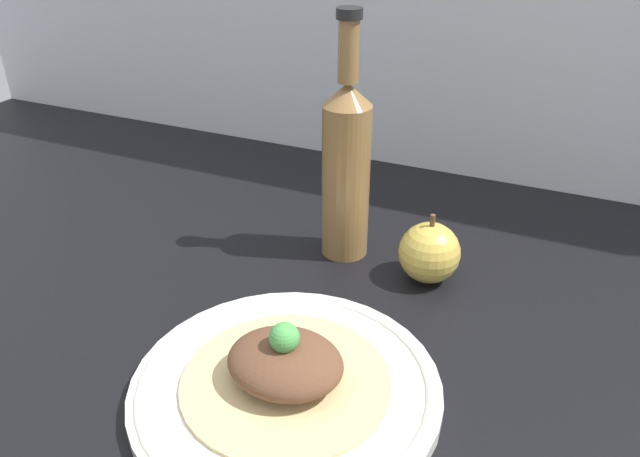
# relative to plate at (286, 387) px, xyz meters

# --- Properties ---
(ground_plane) EXTENTS (1.80, 1.10, 0.04)m
(ground_plane) POSITION_rel_plate_xyz_m (-0.08, 0.05, -0.03)
(ground_plane) COLOR black
(plate) EXTENTS (0.29, 0.29, 0.02)m
(plate) POSITION_rel_plate_xyz_m (0.00, 0.00, 0.00)
(plate) COLOR silver
(plate) RESTS_ON ground_plane
(plated_food) EXTENTS (0.20, 0.20, 0.07)m
(plated_food) POSITION_rel_plate_xyz_m (0.00, 0.00, 0.03)
(plated_food) COLOR #D6BC7F
(plated_food) RESTS_ON plate
(cider_bottle) EXTENTS (0.06, 0.06, 0.31)m
(cider_bottle) POSITION_rel_plate_xyz_m (-0.05, 0.27, 0.11)
(cider_bottle) COLOR olive
(cider_bottle) RESTS_ON ground_plane
(apple) EXTENTS (0.07, 0.07, 0.09)m
(apple) POSITION_rel_plate_xyz_m (0.07, 0.25, 0.03)
(apple) COLOR gold
(apple) RESTS_ON ground_plane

